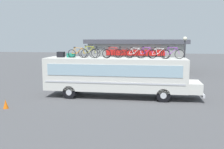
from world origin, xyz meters
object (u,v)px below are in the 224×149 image
Objects in this scene: street_lamp at (184,55)px; traffic_cone at (6,104)px; rooftop_bicycle_3 at (100,53)px; rooftop_bicycle_6 at (135,54)px; bus at (117,75)px; rooftop_bicycle_1 at (78,53)px; rooftop_bicycle_2 at (89,53)px; rooftop_bicycle_9 at (172,54)px; rooftop_bicycle_4 at (113,53)px; rooftop_bicycle_7 at (146,53)px; luggage_bag_1 at (61,55)px; rooftop_bicycle_8 at (159,54)px; luggage_bag_2 at (71,55)px; rooftop_bicycle_5 at (124,53)px.

traffic_cone is at bearing -144.68° from street_lamp.
rooftop_bicycle_3 is 1.04× the size of rooftop_bicycle_6.
rooftop_bicycle_1 is at bearing -179.11° from bus.
rooftop_bicycle_2 is 1.00× the size of rooftop_bicycle_9.
rooftop_bicycle_1 is 0.91m from rooftop_bicycle_2.
rooftop_bicycle_1 is 1.01× the size of rooftop_bicycle_4.
rooftop_bicycle_2 reaches higher than bus.
luggage_bag_1 is at bearing -179.39° from rooftop_bicycle_7.
rooftop_bicycle_8 is at bearing -3.72° from rooftop_bicycle_4.
rooftop_bicycle_2 is at bearing 158.50° from rooftop_bicycle_3.
bus is 4.58m from rooftop_bicycle_9.
luggage_bag_1 is 0.31× the size of rooftop_bicycle_2.
rooftop_bicycle_7 is 10.93m from traffic_cone.
luggage_bag_1 is 0.86m from luggage_bag_2.
rooftop_bicycle_9 is (2.82, -0.18, 0.03)m from rooftop_bicycle_6.
rooftop_bicycle_3 is at bearing -21.50° from rooftop_bicycle_2.
luggage_bag_2 is 0.37× the size of rooftop_bicycle_7.
rooftop_bicycle_6 is (0.96, -0.36, -0.01)m from rooftop_bicycle_5.
rooftop_bicycle_8 is at bearing -9.76° from rooftop_bicycle_5.
rooftop_bicycle_6 reaches higher than traffic_cone.
rooftop_bicycle_1 is (1.53, -0.20, 0.14)m from luggage_bag_1.
traffic_cone is 0.12× the size of street_lamp.
rooftop_bicycle_5 is at bearing 16.47° from rooftop_bicycle_4.
rooftop_bicycle_9 reaches higher than rooftop_bicycle_3.
luggage_bag_2 is 0.37× the size of rooftop_bicycle_3.
luggage_bag_1 reaches higher than luggage_bag_2.
rooftop_bicycle_3 reaches higher than bus.
luggage_bag_2 is 10.44m from street_lamp.
rooftop_bicycle_1 is at bearing -178.52° from rooftop_bicycle_6.
street_lamp is at bearing 35.32° from traffic_cone.
rooftop_bicycle_1 is 5.47m from rooftop_bicycle_7.
rooftop_bicycle_7 is at bearing 170.26° from rooftop_bicycle_9.
rooftop_bicycle_9 is at bearing -1.67° from luggage_bag_1.
bus is at bearing -174.34° from rooftop_bicycle_7.
rooftop_bicycle_9 reaches higher than luggage_bag_1.
rooftop_bicycle_5 is at bearing 42.69° from bus.
rooftop_bicycle_5 is at bearing 24.32° from rooftop_bicycle_3.
luggage_bag_2 is 6.14m from rooftop_bicycle_7.
rooftop_bicycle_8 is 11.65m from traffic_cone.
bus is 21.69× the size of luggage_bag_1.
rooftop_bicycle_3 is (0.97, -0.38, -0.02)m from rooftop_bicycle_2.
rooftop_bicycle_8 is at bearing -2.09° from luggage_bag_2.
rooftop_bicycle_2 is 2.76m from rooftop_bicycle_5.
rooftop_bicycle_7 is (2.66, 0.04, 0.00)m from rooftop_bicycle_4.
rooftop_bicycle_7 reaches higher than traffic_cone.
rooftop_bicycle_5 reaches higher than luggage_bag_1.
rooftop_bicycle_8 is (3.27, -0.05, 1.69)m from bus.
bus is 19.66× the size of luggage_bag_2.
luggage_bag_1 is 0.33× the size of rooftop_bicycle_3.
bus is 2.87m from rooftop_bicycle_7.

